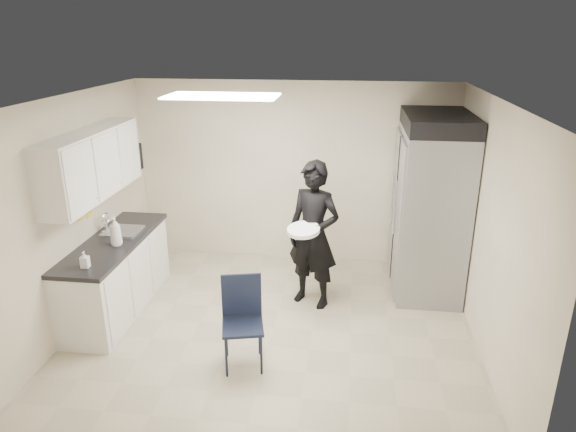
# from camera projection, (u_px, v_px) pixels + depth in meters

# --- Properties ---
(floor) EXTENTS (4.50, 4.50, 0.00)m
(floor) POSITION_uv_depth(u_px,v_px,m) (274.00, 327.00, 5.93)
(floor) COLOR tan
(floor) RESTS_ON ground
(ceiling) EXTENTS (4.50, 4.50, 0.00)m
(ceiling) POSITION_uv_depth(u_px,v_px,m) (271.00, 99.00, 5.04)
(ceiling) COLOR silver
(ceiling) RESTS_ON back_wall
(back_wall) EXTENTS (4.50, 0.00, 4.50)m
(back_wall) POSITION_uv_depth(u_px,v_px,m) (294.00, 173.00, 7.35)
(back_wall) COLOR beige
(back_wall) RESTS_ON floor
(left_wall) EXTENTS (0.00, 4.00, 4.00)m
(left_wall) POSITION_uv_depth(u_px,v_px,m) (75.00, 214.00, 5.75)
(left_wall) COLOR beige
(left_wall) RESTS_ON floor
(right_wall) EXTENTS (0.00, 4.00, 4.00)m
(right_wall) POSITION_uv_depth(u_px,v_px,m) (491.00, 232.00, 5.23)
(right_wall) COLOR beige
(right_wall) RESTS_ON floor
(ceiling_panel) EXTENTS (1.20, 0.60, 0.02)m
(ceiling_panel) POSITION_uv_depth(u_px,v_px,m) (222.00, 96.00, 5.50)
(ceiling_panel) COLOR white
(ceiling_panel) RESTS_ON ceiling
(lower_counter) EXTENTS (0.60, 1.90, 0.86)m
(lower_counter) POSITION_uv_depth(u_px,v_px,m) (117.00, 277.00, 6.20)
(lower_counter) COLOR silver
(lower_counter) RESTS_ON floor
(countertop) EXTENTS (0.64, 1.95, 0.05)m
(countertop) POSITION_uv_depth(u_px,v_px,m) (112.00, 242.00, 6.04)
(countertop) COLOR black
(countertop) RESTS_ON lower_counter
(sink) EXTENTS (0.42, 0.40, 0.14)m
(sink) POSITION_uv_depth(u_px,v_px,m) (123.00, 235.00, 6.28)
(sink) COLOR gray
(sink) RESTS_ON countertop
(faucet) EXTENTS (0.02, 0.02, 0.24)m
(faucet) POSITION_uv_depth(u_px,v_px,m) (106.00, 223.00, 6.25)
(faucet) COLOR silver
(faucet) RESTS_ON countertop
(upper_cabinets) EXTENTS (0.35, 1.80, 0.75)m
(upper_cabinets) POSITION_uv_depth(u_px,v_px,m) (92.00, 164.00, 5.74)
(upper_cabinets) COLOR silver
(upper_cabinets) RESTS_ON left_wall
(towel_dispenser) EXTENTS (0.22, 0.30, 0.35)m
(towel_dispenser) POSITION_uv_depth(u_px,v_px,m) (130.00, 158.00, 6.89)
(towel_dispenser) COLOR black
(towel_dispenser) RESTS_ON left_wall
(notice_sticker_left) EXTENTS (0.00, 0.12, 0.07)m
(notice_sticker_left) POSITION_uv_depth(u_px,v_px,m) (81.00, 217.00, 5.87)
(notice_sticker_left) COLOR yellow
(notice_sticker_left) RESTS_ON left_wall
(notice_sticker_right) EXTENTS (0.00, 0.12, 0.07)m
(notice_sticker_right) POSITION_uv_depth(u_px,v_px,m) (90.00, 215.00, 6.07)
(notice_sticker_right) COLOR yellow
(notice_sticker_right) RESTS_ON left_wall
(commercial_fridge) EXTENTS (0.80, 1.35, 2.10)m
(commercial_fridge) POSITION_uv_depth(u_px,v_px,m) (429.00, 212.00, 6.55)
(commercial_fridge) COLOR gray
(commercial_fridge) RESTS_ON floor
(fridge_compressor) EXTENTS (0.80, 1.35, 0.20)m
(fridge_compressor) POSITION_uv_depth(u_px,v_px,m) (439.00, 122.00, 6.16)
(fridge_compressor) COLOR black
(fridge_compressor) RESTS_ON commercial_fridge
(folding_chair) EXTENTS (0.49, 0.49, 0.91)m
(folding_chair) POSITION_uv_depth(u_px,v_px,m) (243.00, 326.00, 5.12)
(folding_chair) COLOR black
(folding_chair) RESTS_ON floor
(man_tuxedo) EXTENTS (0.79, 0.67, 1.82)m
(man_tuxedo) POSITION_uv_depth(u_px,v_px,m) (313.00, 235.00, 6.18)
(man_tuxedo) COLOR black
(man_tuxedo) RESTS_ON floor
(bucket_lid) EXTENTS (0.50, 0.50, 0.05)m
(bucket_lid) POSITION_uv_depth(u_px,v_px,m) (304.00, 230.00, 5.92)
(bucket_lid) COLOR white
(bucket_lid) RESTS_ON man_tuxedo
(soap_bottle_a) EXTENTS (0.17, 0.17, 0.34)m
(soap_bottle_a) POSITION_uv_depth(u_px,v_px,m) (115.00, 231.00, 5.84)
(soap_bottle_a) COLOR white
(soap_bottle_a) RESTS_ON countertop
(soap_bottle_b) EXTENTS (0.09, 0.09, 0.18)m
(soap_bottle_b) POSITION_uv_depth(u_px,v_px,m) (85.00, 259.00, 5.32)
(soap_bottle_b) COLOR #AAA8B4
(soap_bottle_b) RESTS_ON countertop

